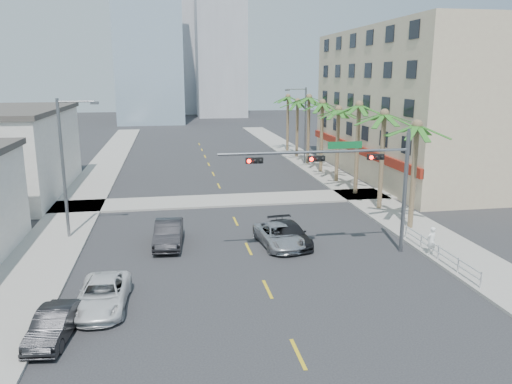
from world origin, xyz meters
The scene contains 25 objects.
ground centered at (0.00, 0.00, 0.00)m, with size 260.00×260.00×0.00m, color #262628.
sidewalk_right centered at (12.00, 20.00, 0.07)m, with size 4.00×120.00×0.15m, color gray.
sidewalk_left centered at (-12.00, 20.00, 0.07)m, with size 4.00×120.00×0.15m, color gray.
sidewalk_cross centered at (0.00, 22.00, 0.07)m, with size 80.00×4.00×0.15m, color gray.
building_right centered at (21.99, 30.00, 7.50)m, with size 15.25×28.00×15.00m.
tower_far_left centered at (-8.00, 95.00, 24.00)m, with size 14.00×14.00×48.00m, color #99B2C6.
tower_far_center centered at (-3.00, 125.00, 21.00)m, with size 16.00×16.00×42.00m, color #ADADB2.
traffic_signal_mast centered at (5.78, 7.95, 5.06)m, with size 11.12×0.54×7.20m.
palm_tree_0 centered at (11.60, 12.00, 7.08)m, with size 4.80×4.80×7.80m.
palm_tree_1 centered at (11.60, 17.20, 7.43)m, with size 4.80×4.80×8.16m.
palm_tree_2 centered at (11.60, 22.40, 7.78)m, with size 4.80×4.80×8.52m.
palm_tree_3 centered at (11.60, 27.60, 7.08)m, with size 4.80×4.80×7.80m.
palm_tree_4 centered at (11.60, 32.80, 7.43)m, with size 4.80×4.80×8.16m.
palm_tree_5 centered at (11.60, 38.00, 7.78)m, with size 4.80×4.80×8.52m.
palm_tree_6 centered at (11.60, 43.20, 7.08)m, with size 4.80×4.80×7.80m.
palm_tree_7 centered at (11.60, 48.40, 7.43)m, with size 4.80×4.80×8.16m.
streetlight_left centered at (-11.00, 14.00, 5.06)m, with size 2.55×0.25×9.00m.
streetlight_right centered at (11.00, 38.00, 5.06)m, with size 2.55×0.25×9.00m.
guardrail centered at (10.30, 6.00, 0.67)m, with size 0.08×8.08×1.00m.
car_parked_mid centered at (-9.40, 0.76, 0.62)m, with size 1.32×3.78×1.25m, color black.
car_parked_far centered at (-7.80, 3.27, 0.66)m, with size 2.18×4.73×1.31m, color white.
car_lane_left centered at (-4.80, 11.52, 0.77)m, with size 1.64×4.69×1.55m, color black.
car_lane_center centered at (1.95, 10.24, 0.67)m, with size 2.22×4.82×1.34m, color #B5B6BB.
car_lane_right centered at (2.68, 10.43, 0.66)m, with size 1.86×4.58×1.33m, color black.
pedestrian centered at (10.30, 6.85, 0.98)m, with size 0.61×0.40×1.66m, color white.
Camera 1 is at (-4.54, -18.58, 10.40)m, focal length 35.00 mm.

